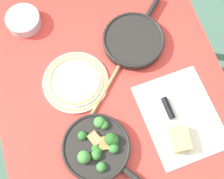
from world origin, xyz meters
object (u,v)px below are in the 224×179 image
Objects in this scene: grater_knife at (173,119)px; prep_bowl_steel at (24,21)px; skillet_eggs at (134,40)px; skillet_broccoli at (98,147)px; dinner_plate_stack at (75,81)px; cheese_block at (180,139)px; wooden_spoon at (117,70)px.

prep_bowl_steel is (0.57, 0.44, 0.01)m from grater_knife.
skillet_eggs is at bearing -176.47° from grater_knife.
dinner_plate_stack is at bearing 147.25° from skillet_broccoli.
skillet_broccoli reaches higher than skillet_eggs.
dinner_plate_stack is at bearing 42.41° from cheese_block.
skillet_eggs reaches higher than wooden_spoon.
cheese_block is at bearing -130.44° from skillet_eggs.
wooden_spoon is (-0.10, 0.10, -0.01)m from skillet_eggs.
grater_knife is 0.08m from cheese_block.
dinner_plate_stack is 1.82× the size of prep_bowl_steel.
cheese_block reaches higher than wooden_spoon.
prep_bowl_steel is at bearing 107.14° from skillet_eggs.
grater_knife is 1.77× the size of prep_bowl_steel.
wooden_spoon is at bearing 114.80° from skillet_broccoli.
skillet_eggs reaches higher than dinner_plate_stack.
grater_knife is at bearing 59.01° from skillet_broccoli.
skillet_broccoli is at bearing -177.45° from dinner_plate_stack.
dinner_plate_stack is (-0.10, 0.27, -0.01)m from skillet_eggs.
wooden_spoon is 3.18× the size of cheese_block.
dinner_plate_stack is 0.35m from prep_bowl_steel.
skillet_eggs is (0.37, -0.26, -0.00)m from skillet_broccoli.
skillet_broccoli is at bearing -88.01° from grater_knife.
dinner_plate_stack reaches higher than grater_knife.
skillet_broccoli is 1.39× the size of grater_knife.
prep_bowl_steel is at bearing 158.66° from skillet_broccoli.
dinner_plate_stack is (0.27, 0.01, -0.01)m from skillet_broccoli.
wooden_spoon is 2.22× the size of prep_bowl_steel.
prep_bowl_steel reaches higher than grater_knife.
skillet_broccoli is at bearing 78.81° from cheese_block.
skillet_eggs is at bearing -0.90° from wooden_spoon.
skillet_broccoli is 3.53× the size of cheese_block.
cheese_block is 0.38× the size of dinner_plate_stack.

